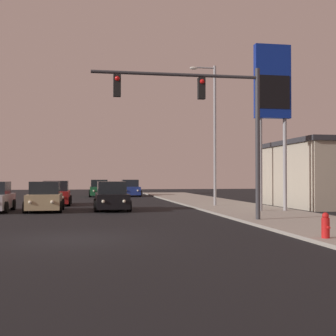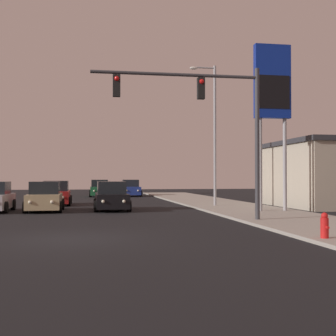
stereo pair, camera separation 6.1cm
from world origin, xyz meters
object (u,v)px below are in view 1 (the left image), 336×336
(car_tan, at_px, (45,198))
(car_blue, at_px, (130,189))
(street_lamp, at_px, (213,128))
(car_black, at_px, (112,197))
(gas_station_sign, at_px, (272,91))
(traffic_light_mast, at_px, (212,111))
(fire_hydrant, at_px, (326,226))
(car_red, at_px, (56,194))
(car_green, at_px, (99,189))

(car_tan, relative_size, car_blue, 1.00)
(street_lamp, bearing_deg, car_blue, 101.38)
(car_blue, xyz_separation_m, street_lamp, (3.68, -18.27, 4.36))
(car_blue, height_order, street_lamp, street_lamp)
(car_black, distance_m, gas_station_sign, 10.88)
(traffic_light_mast, distance_m, fire_hydrant, 7.73)
(street_lamp, bearing_deg, car_red, 158.01)
(car_red, relative_size, street_lamp, 0.48)
(traffic_light_mast, distance_m, street_lamp, 10.35)
(car_tan, bearing_deg, gas_station_sign, 163.70)
(car_red, distance_m, traffic_light_mast, 16.30)
(car_green, relative_size, traffic_light_mast, 0.60)
(car_black, xyz_separation_m, gas_station_sign, (8.48, -3.48, 5.86))
(car_red, bearing_deg, car_black, 121.12)
(traffic_light_mast, bearing_deg, car_green, 98.13)
(car_tan, bearing_deg, car_black, -179.46)
(car_green, distance_m, street_lamp, 19.75)
(street_lamp, bearing_deg, car_black, -165.67)
(traffic_light_mast, relative_size, fire_hydrant, 9.47)
(car_black, relative_size, street_lamp, 0.48)
(car_tan, bearing_deg, car_red, -93.29)
(car_black, height_order, car_green, same)
(traffic_light_mast, xyz_separation_m, street_lamp, (2.79, 9.96, 0.40))
(car_blue, relative_size, car_black, 1.00)
(car_red, distance_m, car_blue, 15.57)
(car_tan, height_order, street_lamp, street_lamp)
(car_green, bearing_deg, traffic_light_mast, 98.55)
(car_black, height_order, street_lamp, street_lamp)
(car_green, bearing_deg, car_blue, -175.25)
(car_blue, height_order, traffic_light_mast, traffic_light_mast)
(car_blue, relative_size, gas_station_sign, 0.48)
(car_blue, height_order, car_black, same)
(traffic_light_mast, distance_m, gas_station_sign, 6.99)
(car_tan, distance_m, car_black, 3.77)
(street_lamp, bearing_deg, car_green, 110.62)
(car_blue, bearing_deg, car_tan, 72.42)
(car_black, relative_size, car_green, 1.00)
(car_red, distance_m, street_lamp, 11.71)
(car_tan, xyz_separation_m, fire_hydrant, (9.34, -14.41, -0.27))
(gas_station_sign, bearing_deg, street_lamp, 110.49)
(car_blue, bearing_deg, street_lamp, 102.17)
(fire_hydrant, bearing_deg, gas_station_sign, 75.17)
(car_green, bearing_deg, gas_station_sign, 111.01)
(car_red, bearing_deg, fire_hydrant, 113.77)
(gas_station_sign, bearing_deg, car_red, 142.45)
(car_tan, bearing_deg, street_lamp, -171.13)
(traffic_light_mast, xyz_separation_m, gas_station_sign, (4.71, 4.80, 1.90))
(traffic_light_mast, bearing_deg, car_blue, 91.81)
(fire_hydrant, bearing_deg, traffic_light_mast, 106.11)
(car_tan, relative_size, gas_station_sign, 0.48)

